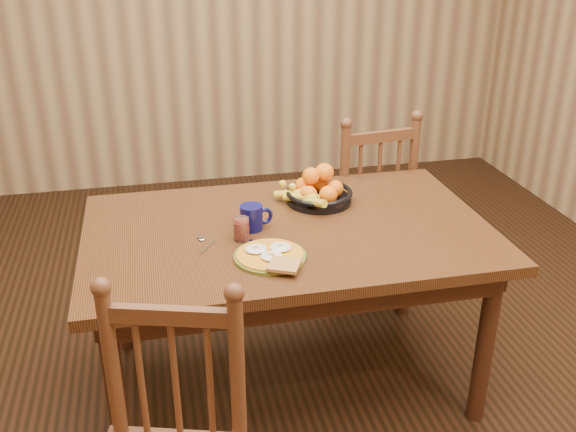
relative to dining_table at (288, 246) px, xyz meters
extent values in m
cube|color=black|center=(0.00, 0.00, -0.67)|extent=(4.50, 5.00, 0.01)
cube|color=brown|center=(0.00, 2.50, 0.68)|extent=(4.50, 0.01, 2.70)
cube|color=black|center=(0.00, 0.00, 0.06)|extent=(1.60, 1.00, 0.04)
cube|color=black|center=(0.00, 0.42, -0.01)|extent=(1.40, 0.04, 0.10)
cube|color=black|center=(0.00, -0.42, -0.01)|extent=(1.40, 0.04, 0.10)
cube|color=black|center=(0.72, 0.00, -0.01)|extent=(0.04, 0.84, 0.10)
cube|color=black|center=(-0.72, 0.00, -0.01)|extent=(0.04, 0.84, 0.10)
cylinder|color=black|center=(-0.70, -0.40, -0.31)|extent=(0.07, 0.07, 0.70)
cylinder|color=black|center=(0.70, -0.40, -0.31)|extent=(0.07, 0.07, 0.70)
cylinder|color=black|center=(-0.70, 0.40, -0.31)|extent=(0.07, 0.07, 0.70)
cylinder|color=black|center=(0.70, 0.40, -0.31)|extent=(0.07, 0.07, 0.70)
cube|color=#4D2717|center=(0.55, 0.72, -0.20)|extent=(0.51, 0.49, 0.04)
cylinder|color=#4D2717|center=(0.71, 0.92, -0.44)|extent=(0.04, 0.04, 0.45)
cylinder|color=#4D2717|center=(0.34, 0.88, -0.44)|extent=(0.04, 0.04, 0.45)
cylinder|color=#4D2717|center=(0.76, 0.57, -0.44)|extent=(0.04, 0.04, 0.45)
cylinder|color=#4D2717|center=(0.39, 0.53, -0.44)|extent=(0.04, 0.04, 0.45)
cylinder|color=#4D2717|center=(0.76, 0.55, 0.07)|extent=(0.05, 0.05, 0.54)
cylinder|color=#4D2717|center=(0.39, 0.51, 0.07)|extent=(0.05, 0.05, 0.54)
cylinder|color=#4D2717|center=(0.57, 0.53, 0.02)|extent=(0.02, 0.02, 0.41)
cube|color=#4D2717|center=(0.57, 0.53, 0.26)|extent=(0.37, 0.08, 0.05)
cylinder|color=#4D2717|center=(-0.67, -0.69, 0.05)|extent=(0.04, 0.04, 0.52)
cylinder|color=#4D2717|center=(-0.32, -0.80, 0.05)|extent=(0.04, 0.04, 0.52)
cylinder|color=#4D2717|center=(-0.49, -0.75, 0.00)|extent=(0.02, 0.02, 0.40)
cube|color=#4D2717|center=(-0.49, -0.75, 0.23)|extent=(0.35, 0.13, 0.05)
cylinder|color=#59601E|center=(-0.12, -0.23, 0.09)|extent=(0.26, 0.26, 0.01)
cylinder|color=orange|center=(-0.12, -0.23, 0.10)|extent=(0.24, 0.24, 0.01)
ellipsoid|color=silver|center=(-0.16, -0.20, 0.11)|extent=(0.08, 0.08, 0.01)
cube|color=#F2E08C|center=(-0.16, -0.20, 0.12)|extent=(0.02, 0.02, 0.01)
ellipsoid|color=silver|center=(-0.07, -0.20, 0.11)|extent=(0.08, 0.08, 0.01)
cube|color=#F2E08C|center=(-0.07, -0.20, 0.12)|extent=(0.02, 0.02, 0.01)
ellipsoid|color=silver|center=(-0.12, -0.26, 0.11)|extent=(0.08, 0.08, 0.01)
cube|color=#F2E08C|center=(-0.12, -0.26, 0.12)|extent=(0.02, 0.02, 0.01)
cube|color=brown|center=(-0.09, -0.34, 0.11)|extent=(0.14, 0.14, 0.01)
cube|color=silver|center=(-0.18, -0.19, 0.09)|extent=(0.03, 0.15, 0.00)
cube|color=silver|center=(-0.17, -0.11, 0.09)|extent=(0.03, 0.05, 0.00)
cube|color=silver|center=(-0.33, -0.10, 0.09)|extent=(0.07, 0.11, 0.00)
ellipsoid|color=silver|center=(-0.35, -0.03, 0.09)|extent=(0.03, 0.04, 0.01)
cylinder|color=#0B0B3D|center=(-0.14, 0.02, 0.13)|extent=(0.09, 0.09, 0.10)
torus|color=#0B0B3D|center=(-0.09, 0.02, 0.13)|extent=(0.07, 0.03, 0.07)
cylinder|color=black|center=(-0.14, 0.02, 0.18)|extent=(0.08, 0.08, 0.00)
cylinder|color=silver|center=(-0.20, -0.07, 0.13)|extent=(0.06, 0.06, 0.09)
cylinder|color=maroon|center=(-0.20, -0.07, 0.12)|extent=(0.05, 0.05, 0.07)
cylinder|color=black|center=(0.19, 0.22, 0.09)|extent=(0.28, 0.28, 0.02)
torus|color=black|center=(0.19, 0.22, 0.13)|extent=(0.29, 0.29, 0.02)
cylinder|color=black|center=(0.19, 0.22, 0.09)|extent=(0.10, 0.10, 0.01)
sphere|color=orange|center=(0.26, 0.22, 0.14)|extent=(0.07, 0.07, 0.07)
sphere|color=orange|center=(0.21, 0.29, 0.14)|extent=(0.08, 0.08, 0.08)
sphere|color=orange|center=(0.13, 0.26, 0.15)|extent=(0.08, 0.08, 0.08)
sphere|color=orange|center=(0.13, 0.18, 0.14)|extent=(0.07, 0.07, 0.07)
sphere|color=orange|center=(0.21, 0.15, 0.14)|extent=(0.08, 0.08, 0.08)
sphere|color=orange|center=(0.22, 0.25, 0.21)|extent=(0.08, 0.08, 0.08)
sphere|color=orange|center=(0.15, 0.23, 0.20)|extent=(0.07, 0.07, 0.07)
cylinder|color=yellow|center=(0.10, 0.18, 0.13)|extent=(0.10, 0.17, 0.07)
cylinder|color=yellow|center=(0.08, 0.23, 0.13)|extent=(0.14, 0.15, 0.07)
cylinder|color=yellow|center=(0.13, 0.13, 0.13)|extent=(0.06, 0.18, 0.07)
camera|label=1|loc=(-0.50, -2.24, 1.20)|focal=40.00mm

